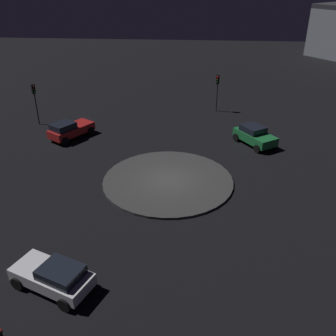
{
  "coord_description": "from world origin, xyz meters",
  "views": [
    {
      "loc": [
        1.78,
        -23.26,
        13.68
      ],
      "look_at": [
        0.0,
        0.0,
        1.11
      ],
      "focal_mm": 40.08,
      "sensor_mm": 36.0,
      "label": 1
    }
  ],
  "objects_px": {
    "traffic_light_north": "(217,86)",
    "traffic_light_northwest": "(35,96)",
    "car_red": "(70,129)",
    "car_green": "(255,135)",
    "car_white": "(54,276)"
  },
  "relations": [
    {
      "from": "car_white",
      "to": "traffic_light_northwest",
      "type": "bearing_deg",
      "value": -44.62
    },
    {
      "from": "car_red",
      "to": "traffic_light_north",
      "type": "height_order",
      "value": "traffic_light_north"
    },
    {
      "from": "car_red",
      "to": "traffic_light_northwest",
      "type": "distance_m",
      "value": 5.48
    },
    {
      "from": "traffic_light_north",
      "to": "car_white",
      "type": "bearing_deg",
      "value": -3.82
    },
    {
      "from": "traffic_light_northwest",
      "to": "traffic_light_north",
      "type": "height_order",
      "value": "traffic_light_northwest"
    },
    {
      "from": "car_green",
      "to": "traffic_light_northwest",
      "type": "relative_size",
      "value": 1.05
    },
    {
      "from": "car_green",
      "to": "traffic_light_northwest",
      "type": "xyz_separation_m",
      "value": [
        -20.44,
        3.12,
        2.02
      ]
    },
    {
      "from": "traffic_light_north",
      "to": "traffic_light_northwest",
      "type": "bearing_deg",
      "value": -59.01
    },
    {
      "from": "car_white",
      "to": "car_green",
      "type": "bearing_deg",
      "value": -101.12
    },
    {
      "from": "car_red",
      "to": "car_white",
      "type": "height_order",
      "value": "car_red"
    },
    {
      "from": "car_white",
      "to": "traffic_light_northwest",
      "type": "height_order",
      "value": "traffic_light_northwest"
    },
    {
      "from": "car_red",
      "to": "car_white",
      "type": "bearing_deg",
      "value": -131.54
    },
    {
      "from": "car_red",
      "to": "car_green",
      "type": "distance_m",
      "value": 16.35
    },
    {
      "from": "car_green",
      "to": "car_red",
      "type": "bearing_deg",
      "value": -124.52
    },
    {
      "from": "car_white",
      "to": "car_green",
      "type": "relative_size",
      "value": 1.03
    }
  ]
}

